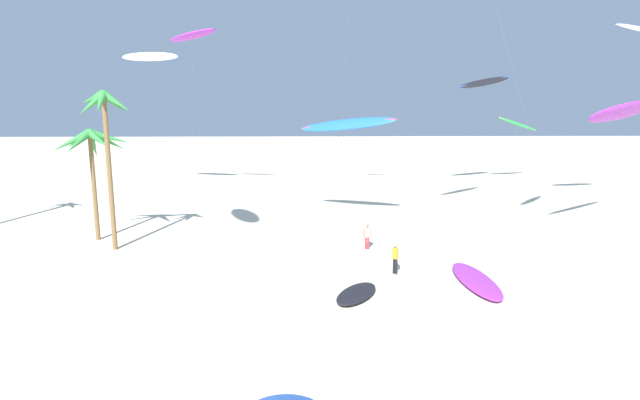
{
  "coord_description": "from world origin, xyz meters",
  "views": [
    {
      "loc": [
        -2.47,
        -3.17,
        8.95
      ],
      "look_at": [
        -1.77,
        21.8,
        4.27
      ],
      "focal_mm": 28.06,
      "sensor_mm": 36.0,
      "label": 1
    }
  ],
  "objects_px": {
    "flying_kite_3": "(193,35)",
    "grounded_kite_0": "(476,280)",
    "flying_kite_2": "(518,124)",
    "flying_kite_8": "(624,111)",
    "person_near_left": "(367,235)",
    "flying_kite_0": "(150,57)",
    "palm_tree_1": "(91,146)",
    "flying_kite_6": "(485,82)",
    "person_foreground_walker": "(395,257)",
    "palm_tree_2": "(105,118)",
    "flying_kite_4": "(347,124)",
    "grounded_kite_3": "(356,293)"
  },
  "relations": [
    {
      "from": "flying_kite_3",
      "to": "grounded_kite_0",
      "type": "relative_size",
      "value": 2.85
    },
    {
      "from": "flying_kite_2",
      "to": "grounded_kite_0",
      "type": "relative_size",
      "value": 1.38
    },
    {
      "from": "flying_kite_8",
      "to": "person_near_left",
      "type": "xyz_separation_m",
      "value": [
        -17.97,
        -3.56,
        -7.75
      ]
    },
    {
      "from": "grounded_kite_0",
      "to": "flying_kite_0",
      "type": "bearing_deg",
      "value": 130.84
    },
    {
      "from": "palm_tree_1",
      "to": "person_near_left",
      "type": "height_order",
      "value": "palm_tree_1"
    },
    {
      "from": "flying_kite_2",
      "to": "flying_kite_0",
      "type": "bearing_deg",
      "value": -170.18
    },
    {
      "from": "flying_kite_3",
      "to": "person_near_left",
      "type": "height_order",
      "value": "flying_kite_3"
    },
    {
      "from": "flying_kite_6",
      "to": "person_near_left",
      "type": "distance_m",
      "value": 30.18
    },
    {
      "from": "person_foreground_walker",
      "to": "flying_kite_8",
      "type": "bearing_deg",
      "value": 26.15
    },
    {
      "from": "palm_tree_1",
      "to": "grounded_kite_0",
      "type": "xyz_separation_m",
      "value": [
        22.86,
        -9.23,
        -6.23
      ]
    },
    {
      "from": "palm_tree_2",
      "to": "grounded_kite_0",
      "type": "height_order",
      "value": "palm_tree_2"
    },
    {
      "from": "flying_kite_3",
      "to": "flying_kite_6",
      "type": "distance_m",
      "value": 30.55
    },
    {
      "from": "person_near_left",
      "to": "grounded_kite_0",
      "type": "bearing_deg",
      "value": -52.96
    },
    {
      "from": "flying_kite_0",
      "to": "person_near_left",
      "type": "height_order",
      "value": "flying_kite_0"
    },
    {
      "from": "flying_kite_4",
      "to": "grounded_kite_0",
      "type": "height_order",
      "value": "flying_kite_4"
    },
    {
      "from": "flying_kite_0",
      "to": "flying_kite_4",
      "type": "height_order",
      "value": "flying_kite_0"
    },
    {
      "from": "flying_kite_4",
      "to": "grounded_kite_3",
      "type": "distance_m",
      "value": 17.4
    },
    {
      "from": "palm_tree_1",
      "to": "palm_tree_2",
      "type": "height_order",
      "value": "palm_tree_2"
    },
    {
      "from": "palm_tree_2",
      "to": "flying_kite_2",
      "type": "distance_m",
      "value": 47.17
    },
    {
      "from": "flying_kite_4",
      "to": "person_foreground_walker",
      "type": "relative_size",
      "value": 5.23
    },
    {
      "from": "grounded_kite_0",
      "to": "person_foreground_walker",
      "type": "distance_m",
      "value": 4.29
    },
    {
      "from": "flying_kite_8",
      "to": "grounded_kite_0",
      "type": "relative_size",
      "value": 1.7
    },
    {
      "from": "palm_tree_1",
      "to": "flying_kite_0",
      "type": "height_order",
      "value": "flying_kite_0"
    },
    {
      "from": "palm_tree_2",
      "to": "person_foreground_walker",
      "type": "relative_size",
      "value": 5.89
    },
    {
      "from": "flying_kite_3",
      "to": "grounded_kite_3",
      "type": "height_order",
      "value": "flying_kite_3"
    },
    {
      "from": "person_foreground_walker",
      "to": "person_near_left",
      "type": "bearing_deg",
      "value": 101.14
    },
    {
      "from": "flying_kite_3",
      "to": "flying_kite_8",
      "type": "relative_size",
      "value": 1.68
    },
    {
      "from": "flying_kite_2",
      "to": "grounded_kite_0",
      "type": "xyz_separation_m",
      "value": [
        -16.64,
        -35.31,
        -6.71
      ]
    },
    {
      "from": "flying_kite_6",
      "to": "grounded_kite_0",
      "type": "relative_size",
      "value": 2.17
    },
    {
      "from": "flying_kite_0",
      "to": "grounded_kite_3",
      "type": "xyz_separation_m",
      "value": [
        18.06,
        -29.88,
        -13.72
      ]
    },
    {
      "from": "flying_kite_8",
      "to": "grounded_kite_3",
      "type": "xyz_separation_m",
      "value": [
        -19.46,
        -11.65,
        -8.48
      ]
    },
    {
      "from": "flying_kite_2",
      "to": "flying_kite_8",
      "type": "relative_size",
      "value": 0.82
    },
    {
      "from": "flying_kite_4",
      "to": "person_near_left",
      "type": "height_order",
      "value": "flying_kite_4"
    },
    {
      "from": "flying_kite_0",
      "to": "grounded_kite_3",
      "type": "height_order",
      "value": "flying_kite_0"
    },
    {
      "from": "flying_kite_0",
      "to": "flying_kite_2",
      "type": "height_order",
      "value": "flying_kite_0"
    },
    {
      "from": "palm_tree_2",
      "to": "person_foreground_walker",
      "type": "xyz_separation_m",
      "value": [
        17.01,
        -5.18,
        -7.31
      ]
    },
    {
      "from": "flying_kite_0",
      "to": "flying_kite_3",
      "type": "xyz_separation_m",
      "value": [
        4.86,
        -2.07,
        1.79
      ]
    },
    {
      "from": "palm_tree_2",
      "to": "grounded_kite_3",
      "type": "relative_size",
      "value": 2.79
    },
    {
      "from": "flying_kite_0",
      "to": "grounded_kite_3",
      "type": "distance_m",
      "value": 37.51
    },
    {
      "from": "palm_tree_2",
      "to": "flying_kite_2",
      "type": "bearing_deg",
      "value": 37.21
    },
    {
      "from": "palm_tree_1",
      "to": "flying_kite_0",
      "type": "xyz_separation_m",
      "value": [
        -1.52,
        18.97,
        7.48
      ]
    },
    {
      "from": "flying_kite_4",
      "to": "person_foreground_walker",
      "type": "height_order",
      "value": "flying_kite_4"
    },
    {
      "from": "grounded_kite_0",
      "to": "grounded_kite_3",
      "type": "height_order",
      "value": "grounded_kite_0"
    },
    {
      "from": "person_near_left",
      "to": "flying_kite_0",
      "type": "bearing_deg",
      "value": 131.88
    },
    {
      "from": "grounded_kite_3",
      "to": "grounded_kite_0",
      "type": "bearing_deg",
      "value": 14.79
    },
    {
      "from": "flying_kite_4",
      "to": "person_foreground_walker",
      "type": "distance_m",
      "value": 14.21
    },
    {
      "from": "grounded_kite_0",
      "to": "palm_tree_1",
      "type": "bearing_deg",
      "value": 158.01
    },
    {
      "from": "flying_kite_4",
      "to": "flying_kite_3",
      "type": "bearing_deg",
      "value": 139.03
    },
    {
      "from": "flying_kite_4",
      "to": "grounded_kite_3",
      "type": "xyz_separation_m",
      "value": [
        -0.73,
        -15.71,
        -7.45
      ]
    },
    {
      "from": "flying_kite_0",
      "to": "grounded_kite_0",
      "type": "xyz_separation_m",
      "value": [
        24.38,
        -28.21,
        -13.72
      ]
    }
  ]
}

